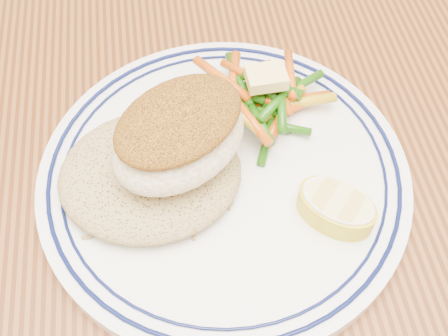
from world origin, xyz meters
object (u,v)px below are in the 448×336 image
at_px(rice_pilaf, 150,171).
at_px(vegetable_pile, 260,98).
at_px(lemon_wedge, 336,207).
at_px(fish_fillet, 179,135).
at_px(dining_table, 219,287).
at_px(plate, 224,176).

relative_size(rice_pilaf, vegetable_pile, 1.16).
bearing_deg(lemon_wedge, fish_fillet, 152.53).
relative_size(dining_table, vegetable_pile, 13.72).
height_order(fish_fillet, vegetable_pile, fish_fillet).
bearing_deg(plate, vegetable_pile, 56.56).
relative_size(dining_table, fish_fillet, 12.54).
xyz_separation_m(fish_fillet, vegetable_pile, (0.06, 0.05, -0.03)).
bearing_deg(dining_table, plate, 76.27).
height_order(dining_table, fish_fillet, fish_fillet).
bearing_deg(vegetable_pile, rice_pilaf, -148.57).
relative_size(plate, fish_fillet, 2.21).
height_order(rice_pilaf, lemon_wedge, rice_pilaf).
height_order(dining_table, lemon_wedge, lemon_wedge).
height_order(dining_table, plate, plate).
bearing_deg(lemon_wedge, plate, 145.90).
bearing_deg(fish_fillet, lemon_wedge, -27.47).
bearing_deg(vegetable_pile, dining_table, -115.74).
bearing_deg(vegetable_pile, plate, -123.44).
distance_m(plate, lemon_wedge, 0.08).
bearing_deg(fish_fillet, plate, -8.51).
xyz_separation_m(rice_pilaf, vegetable_pile, (0.09, 0.05, 0.00)).
distance_m(plate, vegetable_pile, 0.07).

